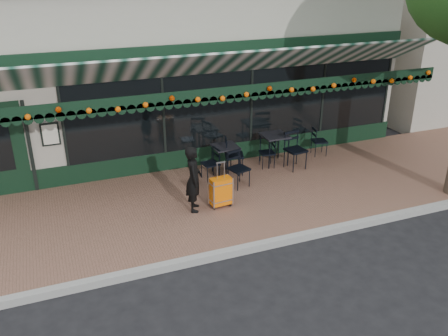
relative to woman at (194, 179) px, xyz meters
name	(u,v)px	position (x,y,z in m)	size (l,w,h in m)	color
ground	(267,245)	(0.97, -1.67, -0.89)	(80.00, 80.00, 0.00)	black
sidewalk	(230,198)	(0.97, 0.33, -0.81)	(18.00, 4.00, 0.15)	brown
curb	(269,244)	(0.97, -1.75, -0.81)	(18.00, 0.16, 0.15)	#9E9E99
restaurant_building	(162,59)	(0.97, 6.16, 1.39)	(12.00, 9.60, 4.50)	#A9A392
woman	(194,179)	(0.00, 0.00, 0.00)	(0.54, 0.35, 1.47)	black
suitcase	(221,192)	(0.60, -0.07, -0.38)	(0.48, 0.30, 1.06)	orange
cafe_table_a	(275,138)	(2.79, 1.68, 0.00)	(0.67, 0.67, 0.82)	black
cafe_table_b	(225,149)	(1.32, 1.51, -0.05)	(0.62, 0.62, 0.77)	black
chair_a_left	(267,153)	(2.52, 1.55, -0.35)	(0.39, 0.39, 0.78)	black
chair_a_right	(319,141)	(4.26, 1.79, -0.34)	(0.40, 0.40, 0.80)	black
chair_a_front	(296,151)	(3.17, 1.19, -0.24)	(0.50, 0.50, 0.99)	black
chair_b_left	(210,164)	(0.87, 1.37, -0.33)	(0.40, 0.40, 0.81)	black
chair_b_right	(234,156)	(1.55, 1.49, -0.25)	(0.48, 0.48, 0.97)	black
chair_b_front	(239,169)	(1.37, 0.73, -0.29)	(0.45, 0.45, 0.89)	black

